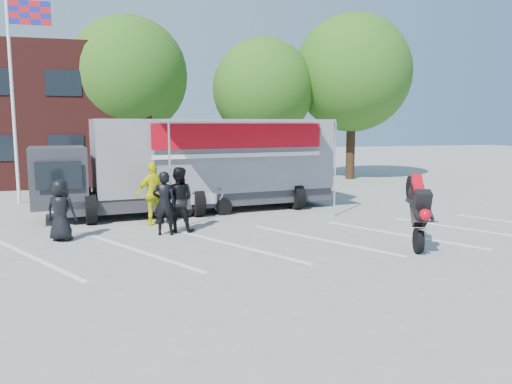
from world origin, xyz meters
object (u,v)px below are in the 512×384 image
spectator_leather_a (61,210)px  spectator_leather_c (178,200)px  stunt_bike_rider (411,247)px  spectator_leather_b (164,203)px  tree_mid (263,89)px  spectator_hivis (154,194)px  parked_motorcycle (205,216)px  flagpole (18,73)px  tree_right (352,73)px  tree_left (128,76)px  transporter_truck (203,211)px

spectator_leather_a → spectator_leather_c: spectator_leather_c is taller
stunt_bike_rider → spectator_leather_b: 6.76m
tree_mid → spectator_hivis: 13.22m
parked_motorcycle → flagpole: bearing=49.6°
flagpole → spectator_leather_b: flagpole is taller
tree_mid → tree_right: (5.00, -0.50, 0.93)m
spectator_leather_b → flagpole: bearing=-46.1°
tree_left → spectator_hivis: size_ratio=4.42×
parked_motorcycle → spectator_leather_b: (-1.55, -2.50, 0.90)m
tree_left → tree_right: size_ratio=0.95×
stunt_bike_rider → spectator_hivis: size_ratio=1.04×
tree_left → spectator_hivis: tree_left is taller
tree_right → spectator_leather_b: bearing=-134.3°
parked_motorcycle → spectator_leather_c: bearing=149.4°
flagpole → spectator_leather_a: bearing=-74.1°
flagpole → stunt_bike_rider: 15.73m
parked_motorcycle → spectator_leather_a: 5.02m
tree_right → flagpole: bearing=-164.5°
transporter_truck → tree_right: bearing=32.7°
tree_mid → transporter_truck: size_ratio=0.75×
tree_mid → spectator_leather_b: 14.43m
stunt_bike_rider → spectator_leather_a: 9.26m
tree_right → stunt_bike_rider: size_ratio=4.48×
flagpole → tree_right: tree_right is taller
tree_mid → spectator_leather_b: bearing=-117.8°
transporter_truck → parked_motorcycle: size_ratio=5.22×
tree_right → spectator_leather_c: (-11.03, -11.45, -4.93)m
transporter_truck → spectator_hivis: spectator_hivis is taller
spectator_leather_b → spectator_leather_a: bearing=10.1°
spectator_leather_b → tree_right: bearing=-123.8°
tree_left → spectator_leather_a: 14.22m
parked_motorcycle → spectator_hivis: spectator_hivis is taller
spectator_hivis → parked_motorcycle: bearing=-171.8°
tree_left → spectator_leather_a: bearing=-99.4°
tree_right → spectator_leather_a: 19.09m
tree_right → spectator_leather_b: 17.15m
spectator_hivis → spectator_leather_c: bearing=95.5°
flagpole → spectator_hivis: (4.60, -5.72, -4.08)m
flagpole → spectator_leather_c: bearing=-53.1°
transporter_truck → stunt_bike_rider: (4.28, -6.67, 0.00)m
flagpole → tree_mid: 12.31m
flagpole → spectator_leather_a: size_ratio=4.84×
tree_left → parked_motorcycle: tree_left is taller
transporter_truck → stunt_bike_rider: 7.92m
spectator_leather_a → parked_motorcycle: bearing=-126.2°
spectator_leather_b → spectator_leather_c: size_ratio=0.96×
tree_left → spectator_leather_b: 14.06m
spectator_leather_c → spectator_hivis: spectator_hivis is taller
tree_mid → spectator_leather_c: tree_mid is taller
tree_mid → stunt_bike_rider: tree_mid is taller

